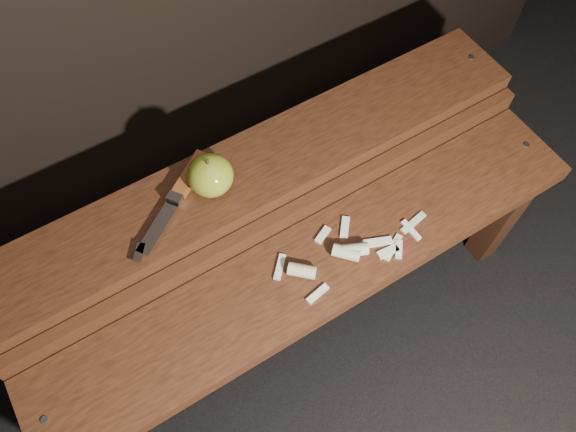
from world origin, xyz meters
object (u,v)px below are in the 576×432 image
bench_rear_tier (262,188)px  knife (182,188)px  apple (211,175)px  bench_front_tier (319,282)px

bench_rear_tier → knife: bearing=170.4°
apple → knife: bearing=157.2°
apple → bench_rear_tier: bearing=-2.3°
bench_front_tier → bench_rear_tier: size_ratio=1.00×
bench_rear_tier → apple: (-0.11, 0.00, 0.13)m
bench_front_tier → knife: bearing=122.3°
apple → bench_front_tier: bearing=-65.3°
knife → apple: bearing=-22.8°
bench_front_tier → knife: size_ratio=5.32×
apple → knife: size_ratio=0.41×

